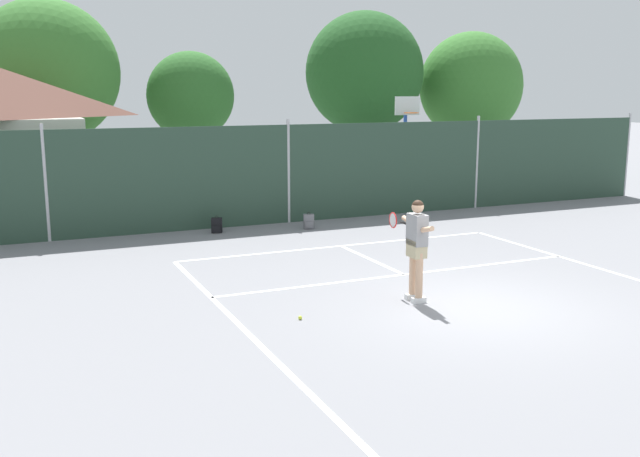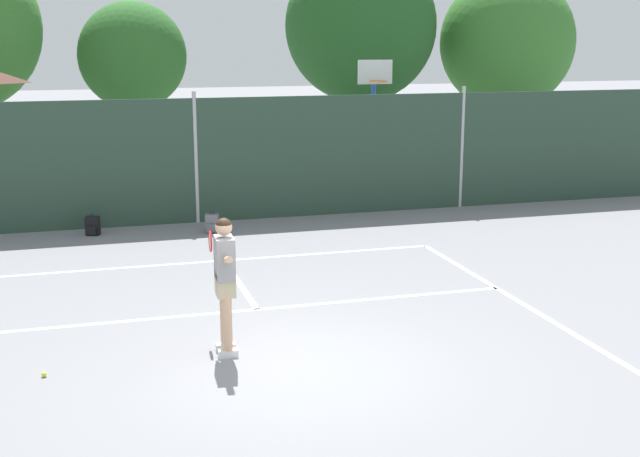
# 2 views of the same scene
# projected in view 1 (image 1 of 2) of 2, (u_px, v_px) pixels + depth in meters

# --- Properties ---
(ground_plane) EXTENTS (120.00, 120.00, 0.00)m
(ground_plane) POSITION_uv_depth(u_px,v_px,m) (476.00, 307.00, 12.58)
(ground_plane) COLOR gray
(court_markings) EXTENTS (8.30, 11.10, 0.01)m
(court_markings) POSITION_uv_depth(u_px,v_px,m) (454.00, 298.00, 13.16)
(court_markings) COLOR white
(court_markings) RESTS_ON ground
(chainlink_fence) EXTENTS (26.09, 0.09, 2.95)m
(chainlink_fence) POSITION_uv_depth(u_px,v_px,m) (288.00, 174.00, 20.39)
(chainlink_fence) COLOR #284233
(chainlink_fence) RESTS_ON ground
(basketball_hoop) EXTENTS (0.90, 0.67, 3.55)m
(basketball_hoop) POSITION_uv_depth(u_px,v_px,m) (406.00, 135.00, 23.50)
(basketball_hoop) COLOR #284CB2
(basketball_hoop) RESTS_ON ground
(treeline_backdrop) EXTENTS (27.23, 4.51, 6.97)m
(treeline_backdrop) POSITION_uv_depth(u_px,v_px,m) (267.00, 80.00, 28.11)
(treeline_backdrop) COLOR brown
(treeline_backdrop) RESTS_ON ground
(tennis_player) EXTENTS (0.28, 1.44, 1.85)m
(tennis_player) POSITION_uv_depth(u_px,v_px,m) (416.00, 241.00, 12.77)
(tennis_player) COLOR silver
(tennis_player) RESTS_ON ground
(tennis_ball) EXTENTS (0.07, 0.07, 0.07)m
(tennis_ball) POSITION_uv_depth(u_px,v_px,m) (300.00, 318.00, 11.91)
(tennis_ball) COLOR #CCE033
(tennis_ball) RESTS_ON ground
(backpack_black) EXTENTS (0.33, 0.32, 0.46)m
(backpack_black) POSITION_uv_depth(u_px,v_px,m) (217.00, 226.00, 19.11)
(backpack_black) COLOR black
(backpack_black) RESTS_ON ground
(backpack_grey) EXTENTS (0.32, 0.30, 0.46)m
(backpack_grey) POSITION_uv_depth(u_px,v_px,m) (309.00, 222.00, 19.68)
(backpack_grey) COLOR slate
(backpack_grey) RESTS_ON ground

